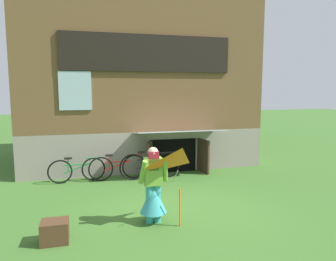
# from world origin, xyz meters

# --- Properties ---
(ground_plane) EXTENTS (60.00, 60.00, 0.00)m
(ground_plane) POSITION_xyz_m (0.00, 0.00, 0.00)
(ground_plane) COLOR #3D6B28
(log_house) EXTENTS (7.68, 6.05, 5.50)m
(log_house) POSITION_xyz_m (0.00, 5.47, 2.75)
(log_house) COLOR gray
(log_house) RESTS_ON ground_plane
(person) EXTENTS (0.60, 0.52, 1.50)m
(person) POSITION_xyz_m (-0.65, -0.65, 0.63)
(person) COLOR teal
(person) RESTS_ON ground_plane
(kite) EXTENTS (0.92, 0.91, 1.46)m
(kite) POSITION_xyz_m (-0.22, -1.15, 1.19)
(kite) COLOR orange
(kite) RESTS_ON ground_plane
(bicycle_black) EXTENTS (1.81, 0.09, 0.82)m
(bicycle_black) POSITION_xyz_m (-0.08, 2.39, 0.40)
(bicycle_black) COLOR black
(bicycle_black) RESTS_ON ground_plane
(bicycle_red) EXTENTS (1.67, 0.14, 0.76)m
(bicycle_red) POSITION_xyz_m (-1.02, 2.52, 0.37)
(bicycle_red) COLOR black
(bicycle_red) RESTS_ON ground_plane
(bicycle_green) EXTENTS (1.58, 0.18, 0.72)m
(bicycle_green) POSITION_xyz_m (-2.15, 2.59, 0.35)
(bicycle_green) COLOR black
(bicycle_green) RESTS_ON ground_plane
(wooden_crate) EXTENTS (0.46, 0.39, 0.38)m
(wooden_crate) POSITION_xyz_m (-2.45, -1.02, 0.19)
(wooden_crate) COLOR #4C331E
(wooden_crate) RESTS_ON ground_plane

